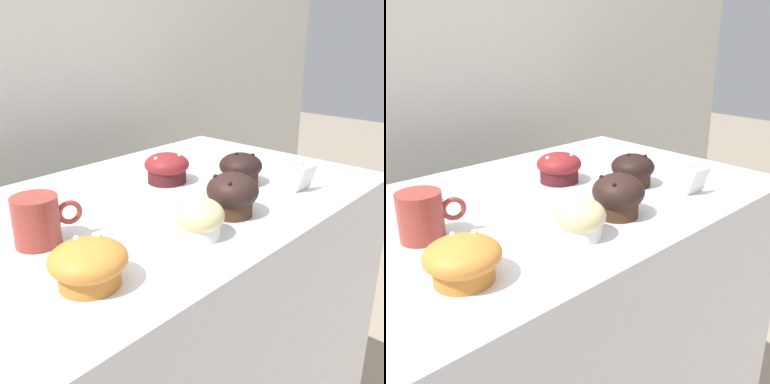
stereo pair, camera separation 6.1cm
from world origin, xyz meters
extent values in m
cube|color=beige|center=(0.00, 0.60, 0.90)|extent=(3.20, 0.10, 1.80)
cube|color=silver|center=(0.00, 0.00, 0.47)|extent=(1.00, 0.64, 0.94)
cylinder|color=#4A191C|center=(0.08, 0.06, 0.97)|extent=(0.09, 0.09, 0.04)
ellipsoid|color=maroon|center=(0.08, 0.06, 0.99)|extent=(0.11, 0.11, 0.05)
sphere|color=white|center=(0.10, 0.04, 1.01)|extent=(0.01, 0.01, 0.01)
sphere|color=white|center=(0.05, 0.06, 1.01)|extent=(0.01, 0.01, 0.01)
cylinder|color=#412A1A|center=(0.02, -0.17, 0.97)|extent=(0.08, 0.08, 0.05)
ellipsoid|color=black|center=(0.02, -0.17, 0.99)|extent=(0.10, 0.10, 0.07)
sphere|color=black|center=(-0.01, -0.19, 1.02)|extent=(0.01, 0.01, 0.01)
sphere|color=black|center=(0.05, -0.16, 1.02)|extent=(0.01, 0.01, 0.01)
sphere|color=black|center=(0.01, -0.15, 1.02)|extent=(0.01, 0.01, 0.01)
cylinder|color=silver|center=(-0.09, -0.19, 0.96)|extent=(0.07, 0.07, 0.04)
ellipsoid|color=#DAC889|center=(-0.09, -0.19, 0.98)|extent=(0.09, 0.09, 0.06)
cylinder|color=#372116|center=(0.19, -0.07, 0.97)|extent=(0.08, 0.08, 0.04)
ellipsoid|color=black|center=(0.19, -0.07, 0.99)|extent=(0.10, 0.10, 0.06)
sphere|color=black|center=(0.21, -0.09, 1.01)|extent=(0.01, 0.01, 0.01)
sphere|color=black|center=(0.18, -0.07, 1.02)|extent=(0.01, 0.01, 0.01)
cylinder|color=orange|center=(-0.31, -0.18, 0.96)|extent=(0.09, 0.09, 0.04)
ellipsoid|color=orange|center=(-0.31, -0.18, 0.98)|extent=(0.11, 0.11, 0.05)
sphere|color=white|center=(-0.28, -0.16, 1.00)|extent=(0.01, 0.01, 0.01)
sphere|color=white|center=(-0.31, -0.15, 1.01)|extent=(0.01, 0.01, 0.01)
cylinder|color=#99382D|center=(-0.30, -0.01, 0.99)|extent=(0.08, 0.08, 0.09)
torus|color=#99382D|center=(-0.24, -0.03, 0.99)|extent=(0.04, 0.02, 0.04)
cylinder|color=black|center=(-0.30, -0.01, 1.03)|extent=(0.07, 0.07, 0.01)
cylinder|color=white|center=(-0.26, 0.17, 0.95)|extent=(0.17, 0.17, 0.01)
torus|color=white|center=(-0.26, 0.17, 0.95)|extent=(0.17, 0.17, 0.01)
cube|color=white|center=(0.24, -0.20, 0.98)|extent=(0.05, 0.03, 0.06)
cube|color=silver|center=(0.24, -0.22, 0.98)|extent=(0.05, 0.03, 0.06)
camera|label=1|loc=(-0.63, -0.66, 1.29)|focal=42.00mm
camera|label=2|loc=(-0.59, -0.70, 1.29)|focal=42.00mm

